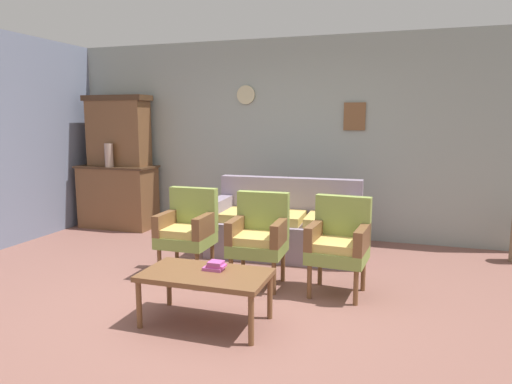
# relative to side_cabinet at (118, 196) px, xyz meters

# --- Properties ---
(ground_plane) EXTENTS (7.68, 7.68, 0.00)m
(ground_plane) POSITION_rel_side_cabinet_xyz_m (2.52, -2.25, -0.47)
(ground_plane) COLOR #84564C
(wall_back_with_decor) EXTENTS (6.40, 0.09, 2.70)m
(wall_back_with_decor) POSITION_rel_side_cabinet_xyz_m (2.52, 0.38, 0.89)
(wall_back_with_decor) COLOR #939E99
(wall_back_with_decor) RESTS_ON ground
(side_cabinet) EXTENTS (1.16, 0.55, 0.93)m
(side_cabinet) POSITION_rel_side_cabinet_xyz_m (0.00, 0.00, 0.00)
(side_cabinet) COLOR brown
(side_cabinet) RESTS_ON ground
(cabinet_upper_hutch) EXTENTS (0.99, 0.38, 1.03)m
(cabinet_upper_hutch) POSITION_rel_side_cabinet_xyz_m (0.00, 0.08, 0.98)
(cabinet_upper_hutch) COLOR brown
(cabinet_upper_hutch) RESTS_ON side_cabinet
(vase_on_cabinet) EXTENTS (0.12, 0.12, 0.34)m
(vase_on_cabinet) POSITION_rel_side_cabinet_xyz_m (0.00, -0.18, 0.63)
(vase_on_cabinet) COLOR tan
(vase_on_cabinet) RESTS_ON side_cabinet
(floral_couch) EXTENTS (1.79, 0.86, 0.90)m
(floral_couch) POSITION_rel_side_cabinet_xyz_m (2.75, -0.62, -0.14)
(floral_couch) COLOR gray
(floral_couch) RESTS_ON ground
(armchair_near_cabinet) EXTENTS (0.52, 0.49, 0.90)m
(armchair_near_cabinet) POSITION_rel_side_cabinet_xyz_m (1.97, -1.64, 0.03)
(armchair_near_cabinet) COLOR #849947
(armchair_near_cabinet) RESTS_ON ground
(armchair_near_couch_end) EXTENTS (0.54, 0.51, 0.90)m
(armchair_near_couch_end) POSITION_rel_side_cabinet_xyz_m (2.76, -1.69, 0.03)
(armchair_near_couch_end) COLOR #849947
(armchair_near_couch_end) RESTS_ON ground
(armchair_by_doorway) EXTENTS (0.56, 0.53, 0.90)m
(armchair_by_doorway) POSITION_rel_side_cabinet_xyz_m (3.54, -1.69, 0.03)
(armchair_by_doorway) COLOR #849947
(armchair_by_doorway) RESTS_ON ground
(coffee_table) EXTENTS (1.00, 0.56, 0.42)m
(coffee_table) POSITION_rel_side_cabinet_xyz_m (2.63, -2.68, -0.09)
(coffee_table) COLOR brown
(coffee_table) RESTS_ON ground
(book_stack_on_table) EXTENTS (0.17, 0.12, 0.07)m
(book_stack_on_table) POSITION_rel_side_cabinet_xyz_m (2.68, -2.60, -0.01)
(book_stack_on_table) COLOR #B54F99
(book_stack_on_table) RESTS_ON coffee_table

